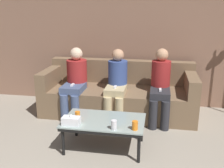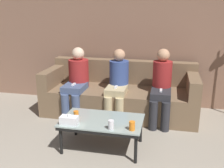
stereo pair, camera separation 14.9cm
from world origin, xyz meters
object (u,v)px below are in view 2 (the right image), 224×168
Objects in this scene: cup_near_left at (111,125)px; seated_person_mid_right at (161,84)px; seated_person_mid_left at (118,82)px; coffee_table at (102,123)px; couch at (120,95)px; cup_near_right at (76,114)px; tissue_box at (69,120)px; seated_person_left_end at (77,79)px; cup_far_center at (132,126)px.

cup_near_left is 1.37m from seated_person_mid_right.
coffee_table is at bearing -89.80° from seated_person_mid_left.
cup_near_right is (-0.35, -1.24, 0.12)m from couch.
cup_near_right is 0.41× the size of tissue_box.
tissue_box is at bearing -74.73° from seated_person_left_end.
tissue_box is 1.29m from seated_person_mid_left.
coffee_table is 4.73× the size of tissue_box.
coffee_table is at bearing 153.21° from cup_far_center.
seated_person_left_end is 0.70m from seated_person_mid_left.
cup_far_center is at bearing -73.91° from couch.
couch is at bearing 96.64° from cup_near_left.
seated_person_mid_right reaches higher than seated_person_mid_left.
coffee_table is 1.27m from seated_person_left_end.
coffee_table is at bearing 124.95° from cup_near_left.
cup_near_right is 0.79m from cup_far_center.
cup_far_center is at bearing -47.74° from seated_person_left_end.
cup_near_left is 1.28m from seated_person_mid_left.
couch is 0.80m from seated_person_mid_right.
couch is at bearing 90.17° from coffee_table.
seated_person_mid_right is (0.53, 1.25, 0.16)m from cup_near_left.
cup_near_left reaches higher than cup_far_center.
cup_near_left is 0.57m from cup_near_right.
seated_person_mid_right is (0.29, 1.22, 0.17)m from cup_far_center.
couch is 1.24m from coffee_table.
seated_person_left_end is at bearing 124.61° from coffee_table.
cup_near_left is 0.25m from cup_far_center.
tissue_box is 0.19× the size of seated_person_mid_right.
cup_near_right is at bearing 165.04° from cup_far_center.
tissue_box is at bearing 179.73° from cup_far_center.
seated_person_left_end is at bearing 179.41° from seated_person_mid_right.
coffee_table is 1.05m from seated_person_mid_left.
coffee_table is 11.59× the size of cup_near_right.
cup_near_left is at bearing -112.98° from seated_person_mid_right.
tissue_box is at bearing -151.04° from coffee_table.
tissue_box is at bearing -95.03° from cup_near_right.
seated_person_mid_left is at bearing 97.77° from cup_near_left.
cup_near_right is 0.20m from tissue_box.
cup_near_left is at bearing -55.33° from seated_person_left_end.
coffee_table is at bearing -55.39° from seated_person_left_end.
cup_far_center is 1.31m from seated_person_mid_left.
seated_person_mid_right reaches higher than seated_person_left_end.
coffee_table is at bearing -124.71° from seated_person_mid_right.
couch reaches higher than cup_near_left.
seated_person_mid_left reaches higher than cup_near_right.
cup_near_right is 0.08× the size of seated_person_mid_right.
seated_person_left_end is (-0.35, 1.03, 0.18)m from cup_near_right.
seated_person_mid_right reaches higher than cup_far_center.
seated_person_mid_left is at bearing 179.04° from seated_person_mid_right.
cup_near_right is 0.08× the size of seated_person_left_end.
couch is 23.34× the size of cup_far_center.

